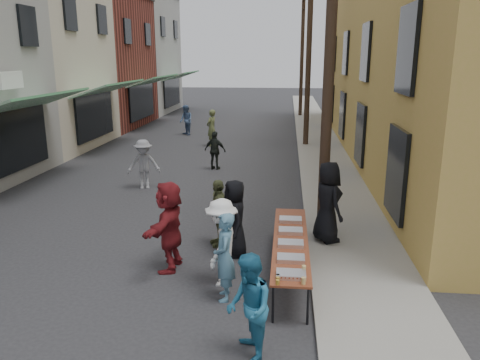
% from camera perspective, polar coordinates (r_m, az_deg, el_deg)
% --- Properties ---
extents(ground, '(120.00, 120.00, 0.00)m').
position_cam_1_polar(ground, '(10.04, -14.66, -11.38)').
color(ground, '#28282B').
rests_on(ground, ground).
extents(sidewalk, '(2.20, 60.00, 0.10)m').
position_cam_1_polar(sidewalk, '(23.85, 9.67, 4.22)').
color(sidewalk, gray).
rests_on(sidewalk, ground).
extents(storefront_row, '(8.00, 37.00, 9.00)m').
position_cam_1_polar(storefront_row, '(26.92, -24.64, 13.04)').
color(storefront_row, maroon).
rests_on(storefront_row, ground).
extents(building_ochre, '(10.00, 28.00, 10.00)m').
position_cam_1_polar(building_ochre, '(23.71, 25.78, 14.98)').
color(building_ochre, '#B69841').
rests_on(building_ochre, ground).
extents(utility_pole_near, '(0.26, 0.26, 9.00)m').
position_cam_1_polar(utility_pole_near, '(11.45, 10.91, 15.30)').
color(utility_pole_near, '#2D2116').
rests_on(utility_pole_near, ground).
extents(utility_pole_mid, '(0.26, 0.26, 9.00)m').
position_cam_1_polar(utility_pole_mid, '(23.42, 8.38, 15.03)').
color(utility_pole_mid, '#2D2116').
rests_on(utility_pole_mid, ground).
extents(utility_pole_far, '(0.26, 0.26, 9.00)m').
position_cam_1_polar(utility_pole_far, '(35.42, 7.57, 14.94)').
color(utility_pole_far, '#2D2116').
rests_on(utility_pole_far, ground).
extents(serving_table, '(0.70, 4.00, 0.75)m').
position_cam_1_polar(serving_table, '(9.63, 6.19, -7.47)').
color(serving_table, '#622C17').
rests_on(serving_table, ground).
extents(catering_tray_sausage, '(0.50, 0.33, 0.08)m').
position_cam_1_polar(catering_tray_sausage, '(8.10, 6.24, -11.38)').
color(catering_tray_sausage, maroon).
rests_on(catering_tray_sausage, serving_table).
extents(catering_tray_foil_b, '(0.50, 0.33, 0.08)m').
position_cam_1_polar(catering_tray_foil_b, '(8.68, 6.22, -9.49)').
color(catering_tray_foil_b, '#B2B2B7').
rests_on(catering_tray_foil_b, serving_table).
extents(catering_tray_buns, '(0.50, 0.33, 0.08)m').
position_cam_1_polar(catering_tray_buns, '(9.33, 6.20, -7.73)').
color(catering_tray_buns, tan).
rests_on(catering_tray_buns, serving_table).
extents(catering_tray_foil_d, '(0.50, 0.33, 0.08)m').
position_cam_1_polar(catering_tray_foil_d, '(9.98, 6.19, -6.19)').
color(catering_tray_foil_d, '#B2B2B7').
rests_on(catering_tray_foil_d, serving_table).
extents(catering_tray_buns_end, '(0.50, 0.33, 0.08)m').
position_cam_1_polar(catering_tray_buns_end, '(10.63, 6.18, -4.84)').
color(catering_tray_buns_end, tan).
rests_on(catering_tray_buns_end, serving_table).
extents(condiment_jar_a, '(0.07, 0.07, 0.08)m').
position_cam_1_polar(condiment_jar_a, '(7.83, 4.60, -12.31)').
color(condiment_jar_a, '#A57F26').
rests_on(condiment_jar_a, serving_table).
extents(condiment_jar_b, '(0.07, 0.07, 0.08)m').
position_cam_1_polar(condiment_jar_b, '(7.92, 4.62, -11.98)').
color(condiment_jar_b, '#A57F26').
rests_on(condiment_jar_b, serving_table).
extents(condiment_jar_c, '(0.07, 0.07, 0.08)m').
position_cam_1_polar(condiment_jar_c, '(8.01, 4.64, -11.66)').
color(condiment_jar_c, '#A57F26').
rests_on(condiment_jar_c, serving_table).
extents(cup_stack, '(0.08, 0.08, 0.12)m').
position_cam_1_polar(cup_stack, '(7.87, 7.74, -12.08)').
color(cup_stack, tan).
rests_on(cup_stack, serving_table).
extents(guest_front_a, '(0.84, 1.00, 1.75)m').
position_cam_1_polar(guest_front_a, '(10.42, -0.68, -4.67)').
color(guest_front_a, black).
rests_on(guest_front_a, ground).
extents(guest_front_b, '(0.48, 0.66, 1.66)m').
position_cam_1_polar(guest_front_b, '(8.61, -1.90, -9.35)').
color(guest_front_b, teal).
rests_on(guest_front_b, ground).
extents(guest_front_c, '(0.81, 0.93, 1.64)m').
position_cam_1_polar(guest_front_c, '(7.04, 1.08, -15.32)').
color(guest_front_c, '#236B91').
rests_on(guest_front_c, ground).
extents(guest_front_d, '(0.77, 1.19, 1.74)m').
position_cam_1_polar(guest_front_d, '(9.15, -2.25, -7.58)').
color(guest_front_d, white).
rests_on(guest_front_d, ground).
extents(guest_front_e, '(0.71, 1.02, 1.61)m').
position_cam_1_polar(guest_front_e, '(11.00, -2.63, -4.01)').
color(guest_front_e, '#515833').
rests_on(guest_front_e, ground).
extents(guest_queue_back, '(0.68, 1.80, 1.91)m').
position_cam_1_polar(guest_queue_back, '(9.85, -8.62, -5.53)').
color(guest_queue_back, maroon).
rests_on(guest_queue_back, ground).
extents(server, '(0.94, 1.11, 1.92)m').
position_cam_1_polar(server, '(11.13, 10.66, -2.65)').
color(server, black).
rests_on(server, sidewalk).
extents(passerby_left, '(1.22, 0.91, 1.68)m').
position_cam_1_polar(passerby_left, '(16.08, -11.66, 1.89)').
color(passerby_left, gray).
rests_on(passerby_left, ground).
extents(passerby_mid, '(0.96, 0.61, 1.52)m').
position_cam_1_polar(passerby_mid, '(18.51, -3.05, 3.61)').
color(passerby_mid, black).
rests_on(passerby_mid, ground).
extents(passerby_right, '(0.68, 0.79, 1.82)m').
position_cam_1_polar(passerby_right, '(23.47, -3.49, 6.36)').
color(passerby_right, '#566038').
rests_on(passerby_right, ground).
extents(passerby_far, '(1.02, 1.05, 1.71)m').
position_cam_1_polar(passerby_far, '(26.92, -6.60, 7.26)').
color(passerby_far, '#4C6894').
rests_on(passerby_far, ground).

